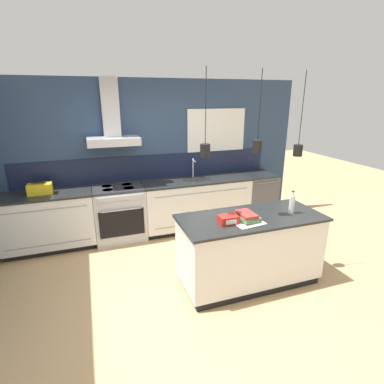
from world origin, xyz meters
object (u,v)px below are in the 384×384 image
dishwasher (257,196)px  yellow_toolbox (40,189)px  red_supply_box (228,220)px  book_stack (247,217)px  bottle_on_island (292,204)px  oven_range (120,213)px

dishwasher → yellow_toolbox: bearing=180.0°
red_supply_box → yellow_toolbox: yellow_toolbox is taller
book_stack → red_supply_box: bearing=-180.0°
dishwasher → yellow_toolbox: 3.79m
dishwasher → red_supply_box: size_ratio=4.20×
bottle_on_island → book_stack: size_ratio=0.95×
dishwasher → bottle_on_island: size_ratio=3.10×
dishwasher → book_stack: (-1.32, -1.91, 0.51)m
book_stack → yellow_toolbox: bearing=141.8°
oven_range → bottle_on_island: bearing=-44.1°
dishwasher → book_stack: 2.38m
book_stack → yellow_toolbox: 3.09m
book_stack → red_supply_box: (-0.24, -0.00, -0.00)m
bottle_on_island → book_stack: (-0.65, -0.03, -0.07)m
dishwasher → book_stack: bearing=-124.7°
book_stack → dishwasher: bearing=55.3°
book_stack → red_supply_box: book_stack is taller
oven_range → yellow_toolbox: (-1.13, 0.00, 0.54)m
book_stack → red_supply_box: size_ratio=1.43×
dishwasher → bottle_on_island: bearing=-109.7°
oven_range → book_stack: size_ratio=2.94×
red_supply_box → yellow_toolbox: size_ratio=0.64×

